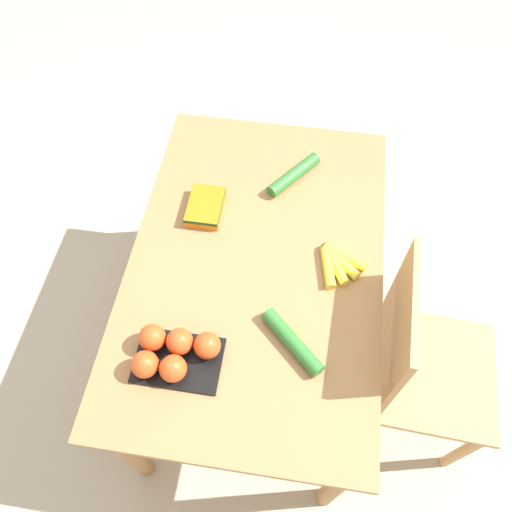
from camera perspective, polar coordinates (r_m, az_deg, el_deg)
name	(u,v)px	position (r m, az deg, el deg)	size (l,w,h in m)	color
ground_plane	(256,345)	(2.25, 0.00, -10.15)	(12.00, 12.00, 0.00)	#B7A88E
dining_table	(256,277)	(1.69, 0.00, -2.40)	(1.25, 0.81, 0.72)	#9E7044
chair	(417,365)	(1.78, 17.95, -11.77)	(0.44, 0.42, 0.93)	tan
banana_bunch	(337,262)	(1.60, 9.24, -0.67)	(0.16, 0.15, 0.03)	brown
tomato_pack	(173,353)	(1.44, -9.51, -10.85)	(0.17, 0.25, 0.09)	black
carrot_bag	(205,206)	(1.70, -5.82, 5.66)	(0.16, 0.11, 0.04)	orange
cucumber_near	(294,175)	(1.79, 4.35, 9.25)	(0.21, 0.18, 0.04)	#2D702D
cucumber_far	(292,342)	(1.45, 4.18, -9.74)	(0.19, 0.20, 0.04)	#2D702D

